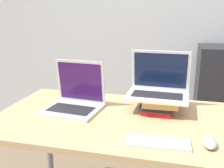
# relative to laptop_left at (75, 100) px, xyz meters

# --- Properties ---
(wall_back) EXTENTS (8.00, 0.05, 2.70)m
(wall_back) POSITION_rel_laptop_left_xyz_m (0.27, 1.56, 0.54)
(wall_back) COLOR silver
(wall_back) RESTS_ON ground_plane
(desk) EXTENTS (1.33, 0.76, 0.75)m
(desk) POSITION_rel_laptop_left_xyz_m (0.27, -0.06, -0.14)
(desk) COLOR tan
(desk) RESTS_ON ground_plane
(laptop_left) EXTENTS (0.32, 0.29, 0.27)m
(laptop_left) POSITION_rel_laptop_left_xyz_m (0.00, 0.00, 0.00)
(laptop_left) COLOR silver
(laptop_left) RESTS_ON desk
(book_stack) EXTENTS (0.21, 0.25, 0.08)m
(book_stack) POSITION_rel_laptop_left_xyz_m (0.47, 0.08, -0.01)
(book_stack) COLOR maroon
(book_stack) RESTS_ON desk
(laptop_on_books) EXTENTS (0.34, 0.25, 0.25)m
(laptop_on_books) POSITION_rel_laptop_left_xyz_m (0.46, 0.11, 0.08)
(laptop_on_books) COLOR silver
(laptop_on_books) RESTS_ON book_stack
(wireless_keyboard) EXTENTS (0.27, 0.12, 0.01)m
(wireless_keyboard) POSITION_rel_laptop_left_xyz_m (0.50, -0.31, -0.05)
(wireless_keyboard) COLOR silver
(wireless_keyboard) RESTS_ON desk
(mouse) EXTENTS (0.06, 0.11, 0.03)m
(mouse) POSITION_rel_laptop_left_xyz_m (0.71, -0.27, -0.04)
(mouse) COLOR #B2B2B7
(mouse) RESTS_ON desk
(mini_fridge) EXTENTS (0.52, 0.49, 0.99)m
(mini_fridge) POSITION_rel_laptop_left_xyz_m (1.01, 1.25, -0.31)
(mini_fridge) COLOR #232328
(mini_fridge) RESTS_ON ground_plane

